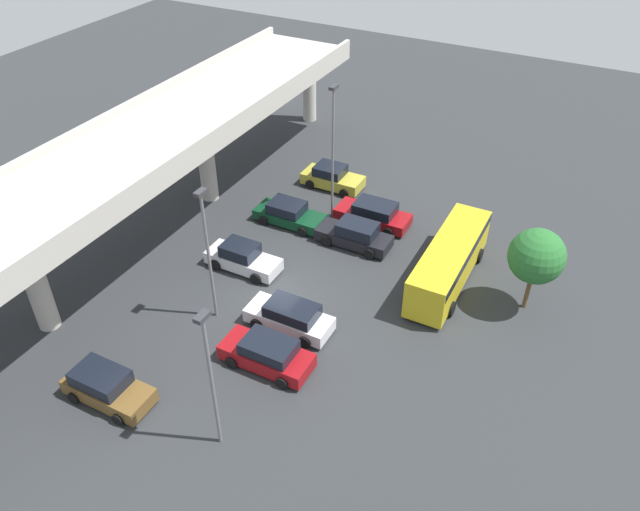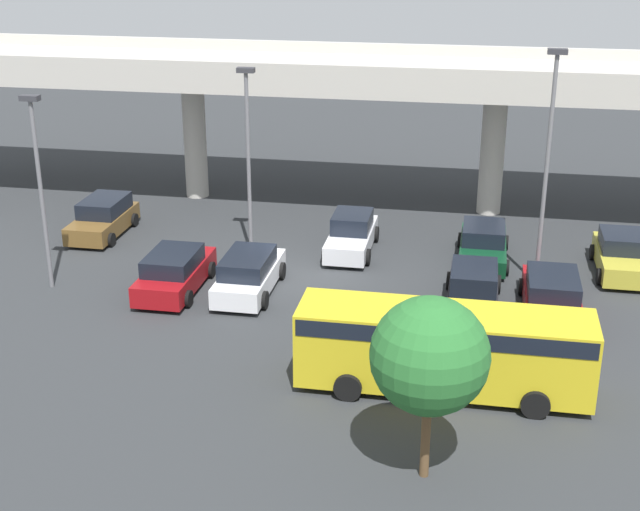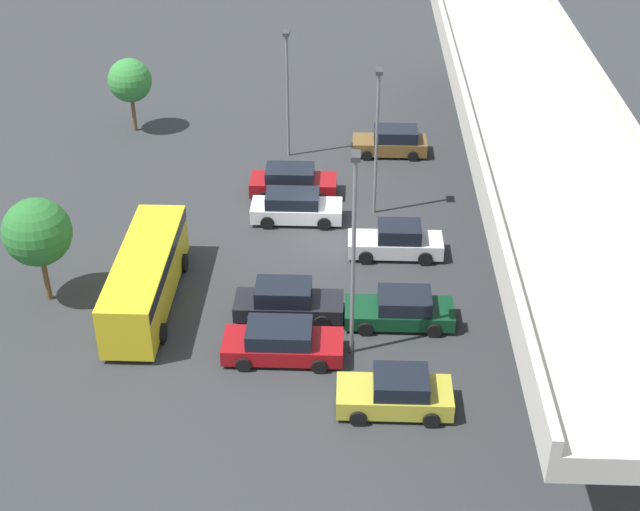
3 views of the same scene
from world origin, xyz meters
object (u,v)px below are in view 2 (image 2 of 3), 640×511
Objects in this scene: lamp_post_near_aisle at (248,147)px; lamp_post_by_overpass at (39,177)px; parked_car_4 at (473,288)px; parked_car_6 at (622,255)px; tree_front_centre at (430,356)px; parked_car_2 at (249,274)px; parked_car_7 at (483,244)px; shuttle_bus at (444,344)px; lamp_post_mid_lot at (548,153)px; parked_car_1 at (175,272)px; parked_car_0 at (103,218)px; parked_car_3 at (352,235)px; parked_car_5 at (552,295)px.

lamp_post_near_aisle is 1.05× the size of lamp_post_by_overpass.
parked_car_4 is 7.32m from parked_car_6.
parked_car_4 is at bearing 84.90° from tree_front_centre.
parked_car_2 is at bearing 91.03° from parked_car_4.
shuttle_bus reaches higher than parked_car_7.
parked_car_1 is at bearing -166.48° from lamp_post_mid_lot.
parked_car_0 is at bearing 43.73° from parked_car_1.
parked_car_7 is at bearing 85.44° from tree_front_centre.
lamp_post_by_overpass is (-4.84, -0.53, 3.64)m from parked_car_1.
parked_car_7 is 0.63× the size of lamp_post_by_overpass.
tree_front_centre reaches higher than shuttle_bus.
parked_car_4 is at bearing 46.88° from parked_car_3.
shuttle_bus is at bearing 87.48° from tree_front_centre.
shuttle_bus is (-0.76, -6.24, 0.77)m from parked_car_4.
lamp_post_near_aisle reaches higher than parked_car_6.
parked_car_2 reaches higher than parked_car_7.
lamp_post_near_aisle is at bearing 174.59° from lamp_post_mid_lot.
parked_car_2 is 1.07× the size of parked_car_6.
parked_car_4 is at bearing -3.39° from parked_car_7.
parked_car_6 is (5.78, 4.49, -0.02)m from parked_car_4.
lamp_post_mid_lot is 14.08m from tree_front_centre.
parked_car_5 is at bearing 70.75° from tree_front_centre.
lamp_post_mid_lot is at bearing -76.48° from parked_car_1.
parked_car_4 is at bearing 89.42° from parked_car_5.
parked_car_0 is 0.88× the size of parked_car_5.
lamp_post_mid_lot is 1.82× the size of tree_front_centre.
parked_car_4 is at bearing -130.61° from lamp_post_mid_lot.
parked_car_4 reaches higher than parked_car_2.
lamp_post_near_aisle reaches higher than parked_car_7.
parked_car_2 is at bearing -76.29° from lamp_post_near_aisle.
parked_car_1 is 1.06× the size of parked_car_6.
parked_car_0 is 9.59m from parked_car_2.
lamp_post_near_aisle reaches higher than parked_car_2.
lamp_post_mid_lot is (18.88, -2.22, 4.45)m from parked_car_0.
parked_car_4 is at bearing -87.55° from parked_car_1.
lamp_post_near_aisle is at bearing 81.18° from parked_car_0.
parked_car_1 is at bearing 43.73° from parked_car_0.
parked_car_3 is 12.88m from lamp_post_by_overpass.
parked_car_4 is 0.54× the size of shuttle_bus.
lamp_post_mid_lot is at bearing -74.74° from parked_car_2.
parked_car_3 reaches higher than parked_car_4.
parked_car_1 is 0.94× the size of tree_front_centre.
lamp_post_near_aisle reaches higher than parked_car_3.
parked_car_2 is 11.19m from parked_car_5.
parked_car_0 is 0.93× the size of parked_car_1.
parked_car_5 is 1.05× the size of parked_car_7.
parked_car_5 is 0.99× the size of tree_front_centre.
lamp_post_near_aisle is (-9.68, -0.98, 3.91)m from parked_car_7.
shuttle_bus is at bearing -31.37° from parked_car_6.
parked_car_3 is 0.92× the size of tree_front_centre.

